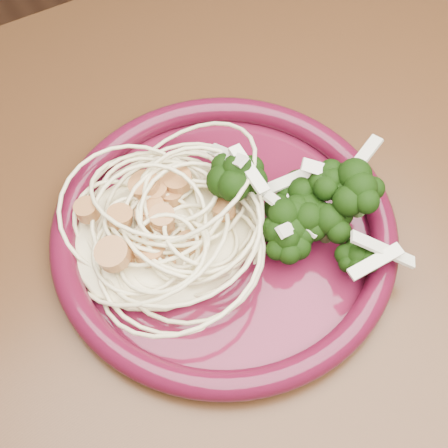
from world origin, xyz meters
TOP-DOWN VIEW (x-y plane):
  - dining_table at (0.00, 0.00)m, footprint 1.20×0.80m
  - dinner_plate at (-0.03, 0.06)m, footprint 0.37×0.37m
  - spaghetti_pile at (-0.08, 0.08)m, footprint 0.19×0.18m
  - scallop_cluster at (-0.08, 0.08)m, footprint 0.16×0.16m
  - broccoli_pile at (0.02, 0.04)m, footprint 0.14×0.17m
  - onion_garnish at (0.02, 0.04)m, footprint 0.09×0.11m

SIDE VIEW (x-z plane):
  - dining_table at x=0.00m, z-range 0.28..1.03m
  - dinner_plate at x=-0.03m, z-range 0.75..0.77m
  - spaghetti_pile at x=-0.08m, z-range 0.76..0.79m
  - broccoli_pile at x=0.02m, z-range 0.76..0.81m
  - scallop_cluster at x=-0.08m, z-range 0.79..0.83m
  - onion_garnish at x=0.02m, z-range 0.79..0.84m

